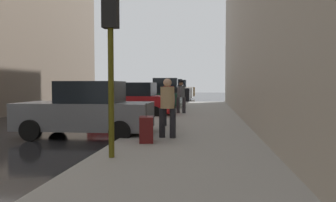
# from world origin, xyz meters

# --- Properties ---
(sidewalk) EXTENTS (4.00, 40.00, 0.15)m
(sidewalk) POSITION_xyz_m (6.00, 0.00, 0.07)
(sidewalk) COLOR gray
(sidewalk) RESTS_ON ground_plane
(parked_gray_coupe) EXTENTS (4.23, 2.12, 1.79)m
(parked_gray_coupe) POSITION_xyz_m (2.65, 0.61, 0.85)
(parked_gray_coupe) COLOR slate
(parked_gray_coupe) RESTS_ON ground_plane
(parked_red_hatchback) EXTENTS (4.27, 2.18, 1.79)m
(parked_red_hatchback) POSITION_xyz_m (2.65, 7.11, 0.85)
(parked_red_hatchback) COLOR #B2191E
(parked_red_hatchback) RESTS_ON ground_plane
(parked_dark_green_sedan) EXTENTS (4.26, 2.18, 1.79)m
(parked_dark_green_sedan) POSITION_xyz_m (2.65, 12.51, 0.85)
(parked_dark_green_sedan) COLOR #193828
(parked_dark_green_sedan) RESTS_ON ground_plane
(parked_black_suv) EXTENTS (4.66, 2.18, 2.25)m
(parked_black_suv) POSITION_xyz_m (2.65, 18.93, 1.03)
(parked_black_suv) COLOR black
(parked_black_suv) RESTS_ON ground_plane
(parked_white_van) EXTENTS (4.60, 2.07, 2.25)m
(parked_white_van) POSITION_xyz_m (2.65, 24.72, 1.03)
(parked_white_van) COLOR silver
(parked_white_van) RESTS_ON ground_plane
(parked_bronze_suv) EXTENTS (4.63, 2.12, 2.25)m
(parked_bronze_suv) POSITION_xyz_m (2.65, 30.33, 1.03)
(parked_bronze_suv) COLOR brown
(parked_bronze_suv) RESTS_ON ground_plane
(fire_hydrant) EXTENTS (0.42, 0.22, 0.70)m
(fire_hydrant) POSITION_xyz_m (4.45, 5.62, 0.50)
(fire_hydrant) COLOR red
(fire_hydrant) RESTS_ON sidewalk
(traffic_light) EXTENTS (0.32, 0.32, 3.60)m
(traffic_light) POSITION_xyz_m (4.50, -2.82, 2.76)
(traffic_light) COLOR #514C0F
(traffic_light) RESTS_ON sidewalk
(pedestrian_in_tan_coat) EXTENTS (0.52, 0.46, 1.71)m
(pedestrian_in_tan_coat) POSITION_xyz_m (5.35, -0.14, 1.10)
(pedestrian_in_tan_coat) COLOR black
(pedestrian_in_tan_coat) RESTS_ON sidewalk
(pedestrian_in_red_jacket) EXTENTS (0.53, 0.50, 1.71)m
(pedestrian_in_red_jacket) POSITION_xyz_m (5.05, 2.61, 1.10)
(pedestrian_in_red_jacket) COLOR black
(pedestrian_in_red_jacket) RESTS_ON sidewalk
(pedestrian_with_beanie) EXTENTS (0.51, 0.44, 1.78)m
(pedestrian_with_beanie) POSITION_xyz_m (5.06, 8.10, 1.14)
(pedestrian_with_beanie) COLOR #333338
(pedestrian_with_beanie) RESTS_ON sidewalk
(rolling_suitcase) EXTENTS (0.45, 0.62, 1.04)m
(rolling_suitcase) POSITION_xyz_m (4.88, -0.93, 0.49)
(rolling_suitcase) COLOR #591414
(rolling_suitcase) RESTS_ON sidewalk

